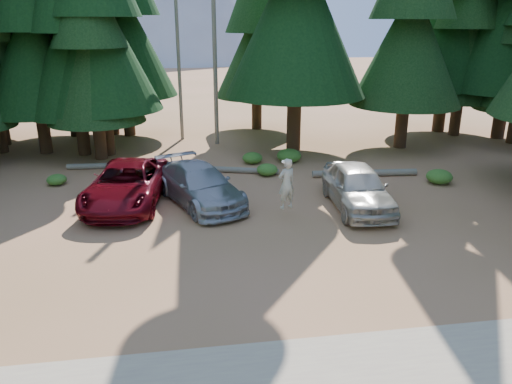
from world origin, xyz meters
TOP-DOWN VIEW (x-y plane):
  - ground at (0.00, 0.00)m, footprint 160.00×160.00m
  - forest_belt_north at (0.00, 15.00)m, footprint 36.00×7.00m
  - snag_front at (0.80, 14.50)m, footprint 0.24×0.24m
  - snag_back at (-1.20, 16.00)m, footprint 0.20×0.20m
  - red_pickup at (-3.48, 4.95)m, footprint 3.51×6.17m
  - silver_minivan_center at (-0.65, 4.55)m, footprint 3.92×5.67m
  - silver_minivan_right at (5.33, 3.17)m, footprint 2.23×5.01m
  - frisbee_player at (2.43, 2.65)m, footprint 0.80×0.67m
  - log_left at (-4.92, 10.13)m, footprint 3.88×0.51m
  - log_mid at (1.58, 8.36)m, footprint 3.30×1.25m
  - log_right at (7.09, 7.00)m, footprint 4.92×0.70m
  - shrub_far_left at (-3.76, 9.51)m, footprint 0.88×0.88m
  - shrub_left at (-6.81, 7.87)m, footprint 0.85×0.85m
  - shrub_center_left at (-2.38, 8.04)m, footprint 1.22×1.22m
  - shrub_center_right at (2.63, 7.87)m, footprint 0.98×0.98m
  - shrub_right at (2.25, 10.00)m, footprint 1.02×1.02m
  - shrub_far_right at (4.13, 9.93)m, footprint 1.24×1.24m
  - shrub_edge_east at (10.00, 5.50)m, footprint 1.14×1.14m

SIDE VIEW (x-z plane):
  - ground at x=0.00m, z-range 0.00..0.00m
  - forest_belt_north at x=0.00m, z-range -11.00..11.00m
  - log_left at x=-4.92m, z-range 0.00..0.28m
  - log_mid at x=1.58m, z-range 0.00..0.28m
  - log_right at x=7.09m, z-range 0.00..0.31m
  - shrub_left at x=-6.81m, z-range 0.00..0.47m
  - shrub_far_left at x=-3.76m, z-range 0.00..0.48m
  - shrub_center_right at x=2.63m, z-range 0.00..0.54m
  - shrub_right at x=2.25m, z-range 0.00..0.56m
  - shrub_edge_east at x=10.00m, z-range 0.00..0.63m
  - shrub_center_left at x=-2.38m, z-range 0.00..0.67m
  - shrub_far_right at x=4.13m, z-range 0.00..0.68m
  - silver_minivan_center at x=-0.65m, z-range 0.00..1.53m
  - red_pickup at x=-3.48m, z-range 0.00..1.62m
  - silver_minivan_right at x=5.33m, z-range 0.00..1.68m
  - frisbee_player at x=2.43m, z-range 0.35..2.24m
  - snag_back at x=-1.20m, z-range 0.00..10.00m
  - snag_front at x=0.80m, z-range 0.00..12.00m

